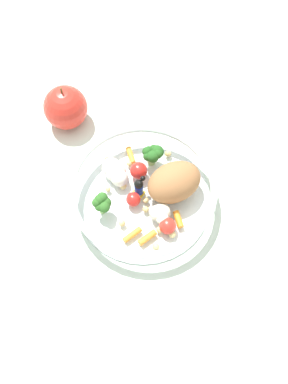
% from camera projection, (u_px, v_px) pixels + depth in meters
% --- Properties ---
extents(ground_plane, '(2.40, 2.40, 0.00)m').
position_uv_depth(ground_plane, '(146.00, 204.00, 0.76)').
color(ground_plane, silver).
extents(food_container, '(0.24, 0.24, 0.07)m').
position_uv_depth(food_container, '(148.00, 189.00, 0.74)').
color(food_container, white).
rests_on(food_container, ground_plane).
extents(loose_apple, '(0.08, 0.08, 0.09)m').
position_uv_depth(loose_apple, '(66.00, 108.00, 0.80)').
color(loose_apple, red).
rests_on(loose_apple, ground_plane).
extents(folded_napkin, '(0.15, 0.17, 0.01)m').
position_uv_depth(folded_napkin, '(150.00, 369.00, 0.64)').
color(folded_napkin, white).
rests_on(folded_napkin, ground_plane).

